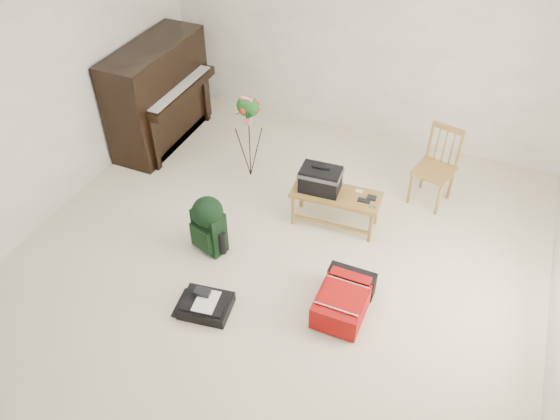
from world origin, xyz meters
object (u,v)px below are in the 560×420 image
at_px(black_duffel, 206,304).
at_px(bench, 326,184).
at_px(dining_chair, 435,168).
at_px(flower_stand, 249,138).
at_px(green_backpack, 208,222).
at_px(red_suitcase, 345,296).
at_px(piano, 159,96).

bearing_deg(black_duffel, bench, 61.68).
xyz_separation_m(bench, dining_chair, (0.96, 0.80, -0.06)).
xyz_separation_m(black_duffel, flower_stand, (-0.50, 1.97, 0.45)).
xyz_separation_m(black_duffel, green_backpack, (-0.34, 0.71, 0.28)).
distance_m(bench, red_suitcase, 1.23).
relative_size(bench, dining_chair, 1.05).
relative_size(black_duffel, flower_stand, 0.46).
relative_size(piano, flower_stand, 1.42).
distance_m(red_suitcase, flower_stand, 2.21).
bearing_deg(green_backpack, piano, 151.74).
bearing_deg(piano, green_backpack, -45.59).
height_order(piano, black_duffel, piano).
distance_m(bench, black_duffel, 1.71).
height_order(bench, flower_stand, flower_stand).
bearing_deg(black_duffel, red_suitcase, 16.14).
height_order(dining_chair, flower_stand, flower_stand).
distance_m(black_duffel, flower_stand, 2.08).
bearing_deg(piano, bench, -16.08).
height_order(black_duffel, flower_stand, flower_stand).
height_order(black_duffel, green_backpack, green_backpack).
height_order(red_suitcase, black_duffel, red_suitcase).
bearing_deg(green_backpack, dining_chair, 58.87).
xyz_separation_m(dining_chair, flower_stand, (-2.02, -0.38, 0.08)).
bearing_deg(flower_stand, dining_chair, 14.58).
bearing_deg(green_backpack, black_duffel, -47.07).
bearing_deg(dining_chair, red_suitcase, -88.82).
height_order(piano, red_suitcase, piano).
bearing_deg(dining_chair, black_duffel, -109.70).
height_order(bench, black_duffel, bench).
bearing_deg(black_duffel, flower_stand, 95.69).
bearing_deg(flower_stand, green_backpack, -78.88).
relative_size(bench, flower_stand, 0.88).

